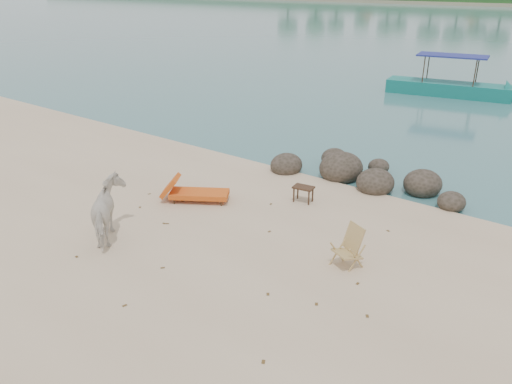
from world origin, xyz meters
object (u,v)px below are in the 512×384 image
lounge_chair (199,192)px  deck_chair (347,249)px  side_table (303,195)px  boat_near (452,62)px  cow (110,212)px  boulders (359,174)px

lounge_chair → deck_chair: 5.18m
side_table → deck_chair: (2.67, -2.42, 0.22)m
deck_chair → boat_near: 20.36m
deck_chair → boat_near: (-4.06, 19.90, 1.34)m
side_table → deck_chair: bearing=-50.5°
cow → lounge_chair: bearing=-141.6°
boulders → deck_chair: deck_chair is taller
side_table → boat_near: 17.61m
boulders → cow: (-3.15, -7.35, 0.54)m
cow → deck_chair: size_ratio=1.93×
boulders → cow: cow is taller
cow → boat_near: boat_near is taller
boulders → lounge_chair: (-2.97, -4.36, 0.11)m
cow → boulders: bearing=-161.4°
cow → lounge_chair: (0.18, 2.99, -0.43)m
side_table → lounge_chair: 3.03m
boulders → lounge_chair: boulders is taller
boulders → cow: 8.01m
boulders → deck_chair: bearing=-66.7°
deck_chair → side_table: bearing=163.9°
lounge_chair → boat_near: size_ratio=0.29×
boulders → boat_near: boat_near is taller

